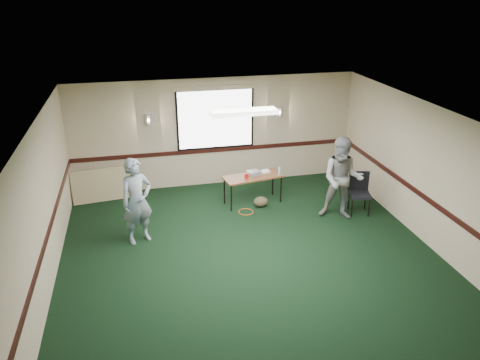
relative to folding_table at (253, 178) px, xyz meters
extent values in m
plane|color=black|center=(-0.62, -2.66, -0.63)|extent=(8.00, 8.00, 0.00)
plane|color=#C7A78F|center=(-0.62, 1.34, 0.72)|extent=(7.00, 0.00, 7.00)
plane|color=#C7A78F|center=(-4.12, -2.66, 0.72)|extent=(0.00, 8.00, 8.00)
plane|color=#C7A78F|center=(2.88, -2.66, 0.72)|extent=(0.00, 8.00, 8.00)
plane|color=silver|center=(-0.62, -2.66, 2.07)|extent=(8.00, 8.00, 0.00)
cube|color=black|center=(-0.62, 1.32, 0.27)|extent=(7.00, 0.03, 0.10)
cube|color=black|center=(-4.10, -2.66, 0.27)|extent=(0.03, 8.00, 0.10)
cube|color=black|center=(2.87, -2.66, 0.27)|extent=(0.03, 8.00, 0.10)
cube|color=black|center=(-0.62, 1.31, 1.07)|extent=(1.90, 0.01, 1.50)
cube|color=white|center=(-0.62, 1.31, 1.07)|extent=(1.80, 0.02, 1.40)
cube|color=tan|center=(-0.62, 1.31, 1.84)|extent=(2.05, 0.08, 0.10)
cylinder|color=silver|center=(-2.22, 1.28, 1.17)|extent=(0.16, 0.16, 0.25)
cylinder|color=silver|center=(0.98, 1.28, 1.17)|extent=(0.16, 0.16, 0.25)
cube|color=white|center=(-0.62, -1.66, 2.01)|extent=(1.20, 0.32, 0.08)
cube|color=#543218|center=(0.00, 0.00, 0.03)|extent=(1.42, 0.76, 0.04)
cylinder|color=black|center=(-0.58, -0.32, -0.31)|extent=(0.03, 0.03, 0.64)
cylinder|color=black|center=(0.65, -0.11, -0.31)|extent=(0.03, 0.03, 0.64)
cylinder|color=black|center=(-0.65, 0.11, -0.31)|extent=(0.03, 0.03, 0.64)
cylinder|color=black|center=(0.58, 0.32, -0.31)|extent=(0.03, 0.03, 0.64)
cube|color=gray|center=(0.03, 0.07, 0.10)|extent=(0.33, 0.30, 0.09)
cube|color=white|center=(0.33, 0.15, 0.07)|extent=(0.21, 0.19, 0.05)
cylinder|color=red|center=(-0.18, -0.12, 0.11)|extent=(0.08, 0.08, 0.13)
cylinder|color=#8DC8E7|center=(0.61, -0.06, 0.14)|extent=(0.06, 0.06, 0.19)
ellipsoid|color=#474028|center=(0.13, -0.24, -0.51)|extent=(0.38, 0.32, 0.24)
torus|color=#E35B1C|center=(-0.27, -0.45, -0.62)|extent=(0.34, 0.34, 0.02)
cube|color=tan|center=(-3.33, 0.94, -0.24)|extent=(1.54, 0.42, 0.78)
cube|color=black|center=(2.18, -1.03, -0.18)|extent=(0.54, 0.54, 0.06)
cube|color=black|center=(2.23, -0.82, 0.06)|extent=(0.44, 0.16, 0.44)
cylinder|color=black|center=(1.95, -1.16, -0.42)|extent=(0.03, 0.03, 0.41)
cylinder|color=black|center=(2.31, -1.25, -0.42)|extent=(0.03, 0.03, 0.41)
cylinder|color=black|center=(2.04, -0.80, -0.42)|extent=(0.03, 0.03, 0.41)
cylinder|color=black|center=(2.41, -0.89, -0.42)|extent=(0.03, 0.03, 0.41)
imported|color=#456B99|center=(-2.62, -1.18, 0.24)|extent=(0.75, 0.64, 1.74)
imported|color=#697FA4|center=(1.67, -1.13, 0.29)|extent=(1.10, 1.00, 1.82)
camera|label=1|loc=(-2.50, -9.57, 4.16)|focal=35.00mm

